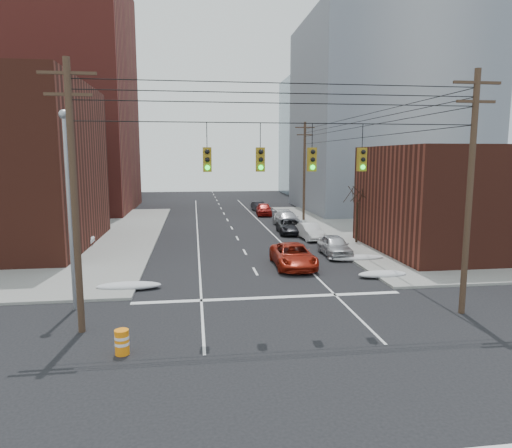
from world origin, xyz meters
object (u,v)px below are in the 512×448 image
object	(u,v)px
parked_car_b	(310,231)
parked_car_a	(335,246)
lot_car_b	(55,234)
lot_car_a	(66,237)
parked_car_e	(264,209)
parked_car_f	(259,206)
red_pickup	(293,256)
parked_car_c	(290,227)
lot_car_d	(11,233)
construction_barrel	(122,342)
parked_car_d	(287,219)

from	to	relation	value
parked_car_b	parked_car_a	bearing A→B (deg)	-93.62
lot_car_b	lot_car_a	bearing A→B (deg)	-158.53
parked_car_b	lot_car_a	bearing A→B (deg)	177.78
parked_car_a	lot_car_b	size ratio (longest dim) A/B	0.91
parked_car_e	parked_car_f	distance (m)	4.67
red_pickup	parked_car_c	xyz separation A→B (m)	(2.56, 12.94, -0.08)
parked_car_a	parked_car_b	size ratio (longest dim) A/B	1.05
parked_car_b	lot_car_d	size ratio (longest dim) A/B	1.11
lot_car_d	construction_barrel	world-z (taller)	lot_car_d
parked_car_d	lot_car_a	bearing A→B (deg)	-160.88
parked_car_e	lot_car_a	distance (m)	25.85
parked_car_a	parked_car_b	world-z (taller)	parked_car_a
red_pickup	parked_car_b	bearing A→B (deg)	70.67
red_pickup	lot_car_b	world-z (taller)	same
parked_car_b	parked_car_d	bearing A→B (deg)	89.25
parked_car_c	lot_car_d	xyz separation A→B (m)	(-24.53, -0.86, 0.12)
red_pickup	parked_car_c	bearing A→B (deg)	79.94
red_pickup	parked_car_b	distance (m)	10.43
parked_car_a	construction_barrel	distance (m)	19.99
parked_car_a	parked_car_e	world-z (taller)	parked_car_e
lot_car_a	parked_car_b	bearing A→B (deg)	-89.72
parked_car_b	lot_car_a	xyz separation A→B (m)	(-20.30, -0.83, 0.14)
parked_car_b	lot_car_d	distance (m)	25.72
parked_car_c	parked_car_e	world-z (taller)	parked_car_e
parked_car_f	lot_car_a	xyz separation A→B (m)	(-18.82, -22.39, 0.21)
red_pickup	construction_barrel	xyz separation A→B (m)	(-9.15, -12.35, -0.27)
parked_car_c	construction_barrel	bearing A→B (deg)	-111.17
parked_car_f	lot_car_d	size ratio (longest dim) A/B	1.00
parked_car_f	parked_car_d	bearing A→B (deg)	-92.72
parked_car_c	parked_car_f	bearing A→B (deg)	94.92
red_pickup	parked_car_e	world-z (taller)	parked_car_e
parked_car_e	lot_car_d	world-z (taller)	parked_car_e
parked_car_e	lot_car_b	distance (m)	25.69
parked_car_d	construction_barrel	world-z (taller)	parked_car_d
parked_car_b	parked_car_e	bearing A→B (deg)	90.48
red_pickup	parked_car_f	distance (m)	31.41
lot_car_a	lot_car_d	bearing A→B (deg)	57.44
parked_car_b	lot_car_b	world-z (taller)	lot_car_b
lot_car_d	construction_barrel	size ratio (longest dim) A/B	4.05
parked_car_e	lot_car_d	distance (m)	28.20
construction_barrel	parked_car_b	bearing A→B (deg)	59.97
parked_car_f	construction_barrel	distance (m)	45.12
lot_car_d	lot_car_a	bearing A→B (deg)	-97.05
parked_car_b	parked_car_c	bearing A→B (deg)	104.36
parked_car_d	parked_car_c	bearing A→B (deg)	-101.41
parked_car_c	lot_car_b	world-z (taller)	lot_car_b
parked_car_e	lot_car_b	xyz separation A→B (m)	(-20.21, -15.86, 0.06)
lot_car_a	construction_barrel	distance (m)	22.59
parked_car_d	lot_car_a	world-z (taller)	parked_car_d
parked_car_a	lot_car_a	xyz separation A→B (m)	(-20.42, 6.03, 0.08)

